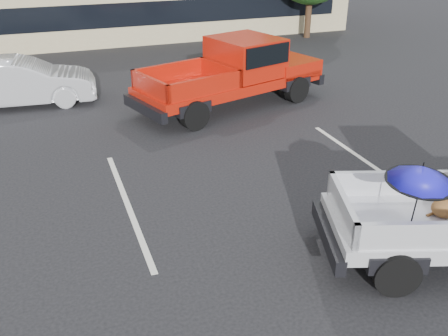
# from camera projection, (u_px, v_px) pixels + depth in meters

# --- Properties ---
(ground) EXTENTS (90.00, 90.00, 0.00)m
(ground) POSITION_uv_depth(u_px,v_px,m) (298.00, 226.00, 9.83)
(ground) COLOR black
(ground) RESTS_ON ground
(stripe_left) EXTENTS (0.12, 5.00, 0.01)m
(stripe_left) POSITION_uv_depth(u_px,v_px,m) (128.00, 205.00, 10.57)
(stripe_left) COLOR silver
(stripe_left) RESTS_ON ground
(stripe_right) EXTENTS (0.12, 5.00, 0.01)m
(stripe_right) POSITION_uv_depth(u_px,v_px,m) (367.00, 162.00, 12.44)
(stripe_right) COLOR silver
(stripe_right) RESTS_ON ground
(red_pickup) EXTENTS (6.82, 4.01, 2.13)m
(red_pickup) POSITION_uv_depth(u_px,v_px,m) (241.00, 68.00, 16.05)
(red_pickup) COLOR black
(red_pickup) RESTS_ON ground
(silver_sedan) EXTENTS (4.78, 2.07, 1.53)m
(silver_sedan) POSITION_uv_depth(u_px,v_px,m) (21.00, 82.00, 16.08)
(silver_sedan) COLOR #B5B8BD
(silver_sedan) RESTS_ON ground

